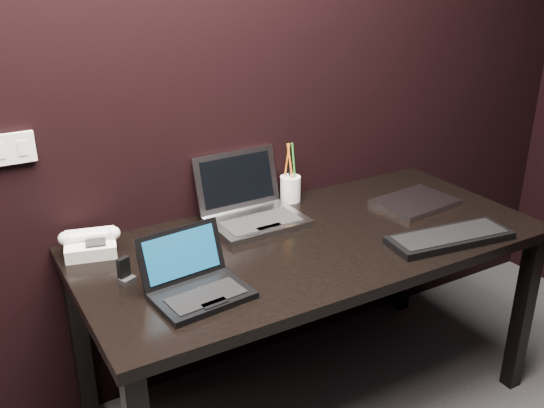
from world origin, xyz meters
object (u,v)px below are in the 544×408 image
desk_phone (91,244)px  mobile_phone (125,273)px  silver_laptop (252,210)px  closed_laptop (415,202)px  netbook (196,283)px  ext_keyboard (450,237)px  desk (312,257)px  pen_cup (290,188)px

desk_phone → mobile_phone: size_ratio=2.54×
silver_laptop → closed_laptop: size_ratio=1.06×
silver_laptop → netbook: bearing=-135.8°
silver_laptop → ext_keyboard: size_ratio=0.75×
netbook → silver_laptop: 0.56m
silver_laptop → closed_laptop: silver_laptop is taller
netbook → mobile_phone: (-0.17, 0.18, -0.01)m
closed_laptop → desk: bearing=-175.0°
netbook → pen_cup: size_ratio=1.21×
desk_phone → closed_laptop: bearing=-10.6°
closed_laptop → mobile_phone: size_ratio=4.07×
netbook → mobile_phone: 0.24m
desk → mobile_phone: bearing=177.2°
netbook → silver_laptop: silver_laptop is taller
silver_laptop → ext_keyboard: 0.74m
ext_keyboard → pen_cup: size_ratio=1.92×
pen_cup → mobile_phone: bearing=-158.8°
silver_laptop → pen_cup: pen_cup is taller
desk → netbook: (-0.52, -0.15, 0.11)m
closed_laptop → desk_phone: 1.29m
desk → pen_cup: bearing=71.3°
desk → desk_phone: (-0.73, 0.28, 0.12)m
desk_phone → desk: bearing=-21.2°
ext_keyboard → closed_laptop: bearing=68.3°
ext_keyboard → netbook: bearing=172.5°
desk → closed_laptop: closed_laptop is taller
ext_keyboard → mobile_phone: mobile_phone is taller
mobile_phone → pen_cup: size_ratio=0.33×
silver_laptop → desk_phone: 0.61m
closed_laptop → mobile_phone: bearing=-179.4°
desk → closed_laptop: 0.55m
pen_cup → silver_laptop: bearing=-157.2°
netbook → desk_phone: (-0.21, 0.43, 0.00)m
desk → ext_keyboard: size_ratio=3.53×
netbook → pen_cup: pen_cup is taller
pen_cup → desk: bearing=-108.7°
desk → desk_phone: 0.79m
desk_phone → ext_keyboard: bearing=-25.9°
mobile_phone → pen_cup: (0.81, 0.31, 0.03)m
ext_keyboard → pen_cup: pen_cup is taller
desk → desk_phone: size_ratio=8.03×
silver_laptop → mobile_phone: (-0.57, -0.21, -0.02)m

